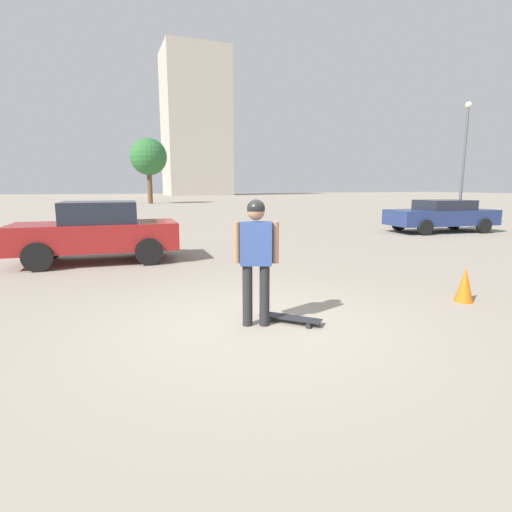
# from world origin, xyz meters

# --- Properties ---
(ground_plane) EXTENTS (220.00, 220.00, 0.00)m
(ground_plane) POSITION_xyz_m (0.00, 0.00, 0.00)
(ground_plane) COLOR gray
(person) EXTENTS (0.34, 0.59, 1.78)m
(person) POSITION_xyz_m (0.00, 0.00, 1.08)
(person) COLOR #262628
(person) RESTS_ON ground_plane
(skateboard) EXTENTS (0.80, 0.80, 0.08)m
(skateboard) POSITION_xyz_m (-0.08, -0.50, 0.07)
(skateboard) COLOR #232328
(skateboard) RESTS_ON ground_plane
(car_parked_near) EXTENTS (2.08, 4.11, 1.57)m
(car_parked_near) POSITION_xyz_m (6.00, 2.12, 0.81)
(car_parked_near) COLOR maroon
(car_parked_near) RESTS_ON ground_plane
(car_parked_far) EXTENTS (2.36, 4.79, 1.38)m
(car_parked_far) POSITION_xyz_m (8.21, -11.69, 0.73)
(car_parked_far) COLOR navy
(car_parked_far) RESTS_ON ground_plane
(building_block_distant) EXTENTS (12.93, 13.87, 31.57)m
(building_block_distant) POSITION_xyz_m (87.36, -18.56, 15.78)
(building_block_distant) COLOR #B2A899
(building_block_distant) RESTS_ON ground_plane
(tree_distant) EXTENTS (4.14, 4.14, 7.35)m
(tree_distant) POSITION_xyz_m (42.66, -3.16, 5.22)
(tree_distant) COLOR brown
(tree_distant) RESTS_ON ground_plane
(traffic_cone) EXTENTS (0.30, 0.30, 0.60)m
(traffic_cone) POSITION_xyz_m (-0.16, -3.74, 0.30)
(traffic_cone) COLOR orange
(traffic_cone) RESTS_ON ground_plane
(lamp_post) EXTENTS (0.28, 0.28, 5.62)m
(lamp_post) POSITION_xyz_m (8.79, -13.33, 3.30)
(lamp_post) COLOR #59595E
(lamp_post) RESTS_ON ground_plane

